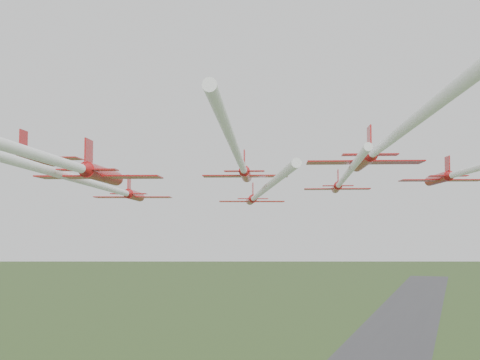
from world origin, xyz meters
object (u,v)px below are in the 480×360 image
(jet_lead, at_px, (258,195))
(jet_row3_right, at_px, (477,168))
(jet_row2_right, at_px, (341,182))
(jet_row4_left, at_px, (40,155))
(jet_row4_right, at_px, (402,129))
(jet_row2_left, at_px, (115,190))
(jet_row3_mid, at_px, (242,164))

(jet_lead, height_order, jet_row3_right, jet_row3_right)
(jet_row2_right, xyz_separation_m, jet_row4_left, (-10.54, -40.78, -0.96))
(jet_row4_left, bearing_deg, jet_row4_right, 4.03)
(jet_row2_left, height_order, jet_row4_right, jet_row4_right)
(jet_row2_left, xyz_separation_m, jet_row3_right, (36.81, -5.30, 0.91))
(jet_row3_mid, bearing_deg, jet_row3_right, -3.62)
(jet_row2_right, xyz_separation_m, jet_row3_right, (13.80, -14.39, -0.10))
(jet_row3_mid, bearing_deg, jet_lead, 87.83)
(jet_lead, bearing_deg, jet_row4_right, -83.01)
(jet_lead, distance_m, jet_row3_right, 33.86)
(jet_row3_mid, xyz_separation_m, jet_row4_left, (-4.96, -22.23, -1.35))
(jet_row3_mid, bearing_deg, jet_row4_right, -61.87)
(jet_row3_right, bearing_deg, jet_row4_right, -119.17)
(jet_row3_right, height_order, jet_row4_right, jet_row4_right)
(jet_row2_right, bearing_deg, jet_row4_left, -116.91)
(jet_row2_left, height_order, jet_row3_mid, jet_row3_mid)
(jet_row4_left, bearing_deg, jet_row3_right, 32.21)
(jet_lead, height_order, jet_row4_right, jet_row4_right)
(jet_row2_right, height_order, jet_row4_right, jet_row4_right)
(jet_row2_left, relative_size, jet_row4_left, 0.94)
(jet_lead, height_order, jet_row3_mid, jet_row3_mid)
(jet_row2_right, relative_size, jet_row4_left, 0.84)
(jet_row2_left, distance_m, jet_row2_right, 24.76)
(jet_row3_right, relative_size, jet_row4_right, 0.75)
(jet_row3_mid, xyz_separation_m, jet_row4_right, (14.79, -15.37, 0.21))
(jet_row2_right, relative_size, jet_row3_right, 0.96)
(jet_row2_left, height_order, jet_row3_right, jet_row3_right)
(jet_row2_left, bearing_deg, jet_row4_right, -55.42)
(jet_row2_left, distance_m, jet_row3_right, 37.20)
(jet_row2_right, height_order, jet_row4_left, jet_row2_right)
(jet_row2_left, xyz_separation_m, jet_row4_left, (12.47, -31.70, 0.05))
(jet_row4_right, bearing_deg, jet_row3_mid, 119.02)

